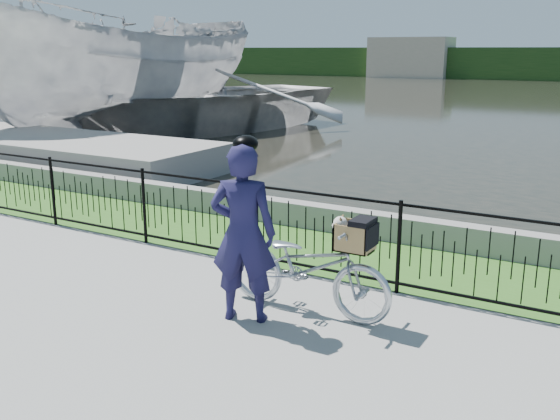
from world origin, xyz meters
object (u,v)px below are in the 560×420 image
Objects in this scene: boat_near at (123,68)px; boat_far at (199,99)px; bicycle_rig at (308,266)px; cyclist at (243,232)px; dock at (43,149)px.

boat_near reaches higher than boat_far.
bicycle_rig is at bearing -38.97° from boat_near.
boat_near is at bearing 138.28° from cyclist.
boat_far reaches higher than cyclist.
boat_near is (-1.46, 4.60, 1.90)m from dock.
bicycle_rig is 0.86m from cyclist.
boat_far is at bearing 71.74° from boat_near.
boat_near reaches higher than dock.
bicycle_rig is at bearing 45.32° from cyclist.
boat_near is 0.94× the size of boat_far.
dock is at bearing -85.72° from boat_far.
cyclist is 0.16× the size of boat_far.
cyclist is (-0.51, -0.52, 0.45)m from bicycle_rig.
cyclist is at bearing -51.01° from boat_far.
cyclist is 15.16m from boat_near.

